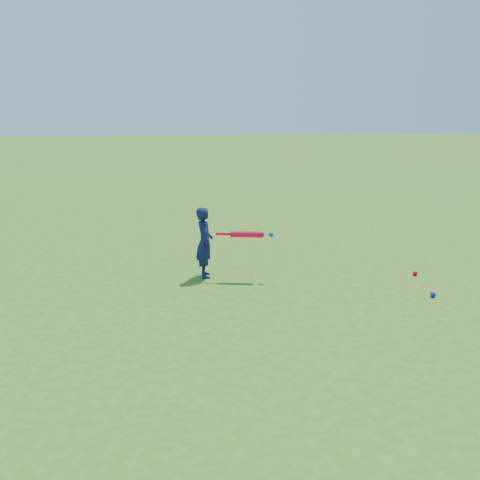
{
  "coord_description": "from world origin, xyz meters",
  "views": [
    {
      "loc": [
        0.36,
        -7.29,
        2.36
      ],
      "look_at": [
        0.62,
        -0.05,
        0.55
      ],
      "focal_mm": 40.0,
      "sensor_mm": 36.0,
      "label": 1
    }
  ],
  "objects_px": {
    "ground_ball_red": "(415,273)",
    "bat_swing": "(248,234)",
    "child": "(205,242)",
    "ground_ball_blue": "(433,294)"
  },
  "relations": [
    {
      "from": "ground_ball_red",
      "to": "bat_swing",
      "type": "relative_size",
      "value": 0.09
    },
    {
      "from": "bat_swing",
      "to": "ground_ball_red",
      "type": "bearing_deg",
      "value": 7.08
    },
    {
      "from": "ground_ball_red",
      "to": "bat_swing",
      "type": "height_order",
      "value": "bat_swing"
    },
    {
      "from": "child",
      "to": "ground_ball_blue",
      "type": "xyz_separation_m",
      "value": [
        2.93,
        -0.96,
        -0.47
      ]
    },
    {
      "from": "child",
      "to": "bat_swing",
      "type": "bearing_deg",
      "value": -108.86
    },
    {
      "from": "ground_ball_red",
      "to": "child",
      "type": "bearing_deg",
      "value": 178.7
    },
    {
      "from": "child",
      "to": "ground_ball_red",
      "type": "height_order",
      "value": "child"
    },
    {
      "from": "child",
      "to": "ground_ball_blue",
      "type": "bearing_deg",
      "value": -116.36
    },
    {
      "from": "child",
      "to": "ground_ball_red",
      "type": "xyz_separation_m",
      "value": [
        3.01,
        -0.07,
        -0.47
      ]
    },
    {
      "from": "ground_ball_blue",
      "to": "bat_swing",
      "type": "relative_size",
      "value": 0.09
    }
  ]
}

